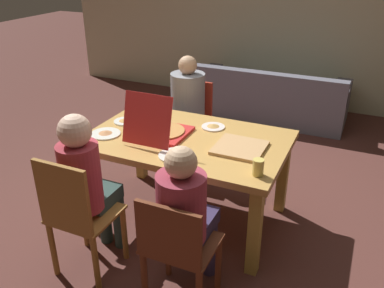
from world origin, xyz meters
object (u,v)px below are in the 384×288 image
Objects in this scene: person_0 at (186,105)px; dining_table at (187,149)px; chair_2 at (77,215)px; plate_0 at (125,121)px; chair_0 at (191,120)px; drinking_glass_1 at (152,104)px; chair_1 at (177,249)px; person_1 at (186,211)px; pizza_box_1 at (161,130)px; plate_3 at (213,126)px; plate_1 at (105,133)px; pizza_box_0 at (240,148)px; plate_2 at (176,155)px; couch at (268,100)px; drinking_glass_0 at (258,167)px; person_2 at (87,179)px.

dining_table is at bearing -64.29° from person_0.
chair_2 is 4.81× the size of plate_0.
chair_0 is 0.65m from drinking_glass_1.
chair_1 is at bearing -66.70° from person_0.
dining_table is 1.68× the size of chair_2.
chair_0 is 6.51× the size of drinking_glass_1.
pizza_box_1 reaches higher than person_1.
chair_1 reaches higher than dining_table.
chair_1 is at bearing -56.99° from pizza_box_1.
plate_3 is at bearing 67.85° from chair_2.
person_1 is at bearing -30.41° from plate_1.
person_1 reaches higher than plate_3.
pizza_box_1 is at bearing 19.74° from plate_1.
person_0 reaches higher than pizza_box_0.
chair_0 is 1.39m from plate_2.
pizza_box_0 is at bearing 37.75° from plate_2.
pizza_box_0 is 1.13m from plate_1.
person_0 reaches higher than plate_3.
couch is (0.59, 2.21, -0.59)m from drinking_glass_1.
plate_1 is at bearing -98.55° from drinking_glass_1.
dining_table is at bearing 114.41° from person_1.
chair_1 is (0.77, -1.78, -0.24)m from person_0.
chair_0 is 1.79× the size of pizza_box_1.
drinking_glass_1 is (0.09, 0.34, 0.06)m from plate_0.
plate_1 is 0.65m from drinking_glass_1.
plate_2 is at bearing -68.51° from person_0.
plate_3 reaches higher than pizza_box_0.
chair_1 is 4.26× the size of plate_3.
plate_1 is 2.11× the size of drinking_glass_0.
dining_table is 0.70m from plate_1.
person_0 reaches higher than dining_table.
person_2 is 1.19m from drinking_glass_0.
person_0 is (-0.39, 0.81, 0.05)m from dining_table.
chair_2 is at bearing -96.80° from couch.
person_1 is 0.94× the size of person_2.
pizza_box_0 is 1.46× the size of plate_2.
plate_0 is 1.69× the size of drinking_glass_0.
couch is at bearing 84.74° from pizza_box_1.
person_2 is at bearing -103.44° from pizza_box_1.
person_1 is at bearing -64.94° from person_0.
plate_0 is 0.78× the size of plate_2.
dining_table is 0.78× the size of couch.
person_1 reaches higher than chair_2.
chair_0 is at bearing 77.54° from plate_1.
pizza_box_0 is at bearing -80.83° from couch.
chair_0 is 0.94× the size of chair_2.
chair_2 is at bearing -150.59° from drinking_glass_0.
plate_2 is at bearing -50.63° from drinking_glass_1.
person_0 is at bearing 101.65° from pizza_box_1.
drinking_glass_1 is (-1.02, 0.44, 0.06)m from pizza_box_0.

